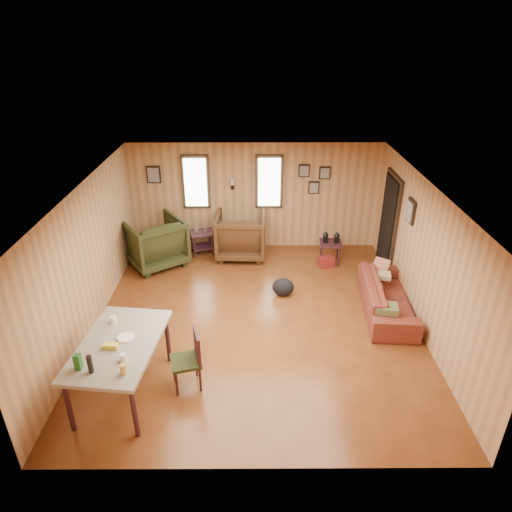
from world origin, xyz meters
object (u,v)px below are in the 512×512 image
(recliner_brown, at_px, (241,233))
(dining_table, at_px, (119,348))
(side_table, at_px, (331,241))
(end_table, at_px, (202,239))
(recliner_green, at_px, (155,240))
(sofa, at_px, (388,292))

(recliner_brown, bearing_deg, dining_table, 72.45)
(side_table, bearing_deg, end_table, 170.95)
(recliner_brown, relative_size, recliner_green, 0.96)
(sofa, relative_size, recliner_green, 1.79)
(end_table, xyz_separation_m, side_table, (2.80, -0.45, 0.14))
(recliner_green, bearing_deg, end_table, 174.34)
(dining_table, bearing_deg, side_table, 55.42)
(end_table, bearing_deg, recliner_brown, -8.21)
(recliner_green, xyz_separation_m, end_table, (0.93, 0.52, -0.21))
(recliner_green, height_order, dining_table, recliner_green)
(sofa, height_order, recliner_green, recliner_green)
(side_table, bearing_deg, recliner_brown, 170.57)
(recliner_brown, xyz_separation_m, recliner_green, (-1.80, -0.39, 0.02))
(sofa, height_order, side_table, sofa)
(recliner_green, distance_m, dining_table, 3.87)
(end_table, relative_size, dining_table, 0.36)
(side_table, distance_m, dining_table, 5.23)
(end_table, height_order, dining_table, dining_table)
(recliner_brown, distance_m, end_table, 0.90)
(recliner_green, bearing_deg, recliner_brown, 157.38)
(recliner_brown, bearing_deg, side_table, 172.74)
(recliner_brown, height_order, dining_table, dining_table)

